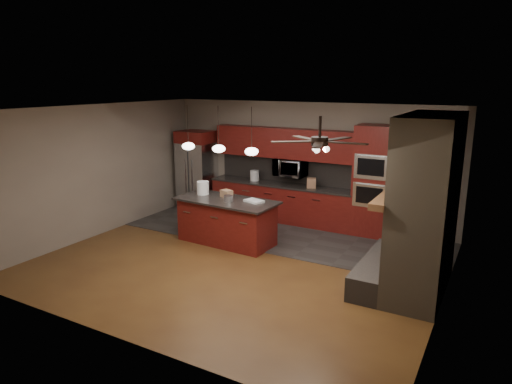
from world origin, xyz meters
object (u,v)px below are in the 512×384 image
Objects in this scene: refrigerator at (197,170)px; counter_bucket at (255,176)px; kitchen_island at (227,221)px; oven_tower at (374,181)px; microwave at (290,168)px; cardboard_box at (227,194)px; counter_box at (311,183)px; paint_can at (229,198)px; white_bucket at (203,188)px; paint_tray at (254,201)px.

counter_bucket is at bearing 2.78° from refrigerator.
oven_tower is at bearing 41.15° from kitchen_island.
cardboard_box is at bearing -108.51° from microwave.
cardboard_box is at bearing -145.73° from oven_tower.
counter_box is (0.58, -0.10, -0.29)m from microwave.
refrigerator is 2.96m from paint_can.
oven_tower is 10.61× the size of counter_box.
paint_can is (0.11, -0.09, 0.52)m from kitchen_island.
counter_box is at bearing 74.96° from cardboard_box.
counter_box is (1.18, 1.72, 0.02)m from cardboard_box.
oven_tower reaches higher than counter_bucket.
counter_box is at bearing 0.56° from refrigerator.
white_bucket is (-0.69, 0.15, 0.59)m from kitchen_island.
oven_tower is 3.12m from paint_can.
paint_tray is (-1.90, -1.81, -0.25)m from oven_tower.
counter_bucket reaches higher than cardboard_box.
paint_can is at bearing -138.61° from paint_tray.
paint_tray is at bearing -136.31° from oven_tower.
paint_can is 0.83× the size of counter_box.
microwave is 3.95× the size of paint_can.
white_bucket is 1.81m from counter_bucket.
microwave is at bearing 108.21° from paint_tray.
refrigerator is 7.39× the size of white_bucket.
refrigerator is at bearing 159.39° from cardboard_box.
counter_bucket reaches higher than kitchen_island.
refrigerator is 3.18m from counter_box.
refrigerator reaches higher than paint_can.
counter_bucket is (-2.91, 0.01, -0.17)m from oven_tower.
paint_tray is 1.55× the size of cardboard_box.
cardboard_box is (-0.61, -1.82, -0.31)m from microwave.
microwave is at bearing 79.54° from paint_can.
counter_bucket is (1.68, 0.08, 0.01)m from refrigerator.
microwave is at bearing 57.23° from white_bucket.
oven_tower is 6.57× the size of paint_tray.
cardboard_box reaches higher than paint_can.
microwave reaches higher than paint_can.
counter_bucket is at bearing -176.93° from microwave.
kitchen_island is 0.57m from cardboard_box.
counter_bucket reaches higher than paint_can.
paint_can is (-2.36, -2.03, -0.21)m from oven_tower.
microwave reaches higher than cardboard_box.
refrigerator is at bearing 158.38° from counter_box.
oven_tower is 3.25× the size of microwave.
counter_box is (-1.40, -0.04, -0.18)m from oven_tower.
cardboard_box is (-0.68, 0.05, 0.06)m from paint_tray.
oven_tower is 3.64m from white_bucket.
kitchen_island is (-2.48, -1.94, -0.73)m from oven_tower.
microwave is (-1.98, 0.06, 0.11)m from oven_tower.
white_bucket is 1.27m from paint_tray.
white_bucket is 0.76× the size of paint_tray.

